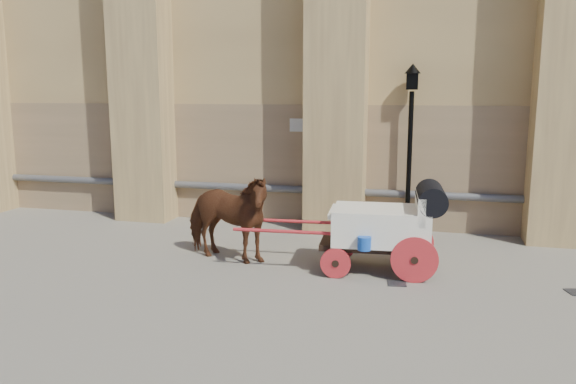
# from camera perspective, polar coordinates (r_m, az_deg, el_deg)

# --- Properties ---
(ground) EXTENTS (90.00, 90.00, 0.00)m
(ground) POSITION_cam_1_polar(r_m,az_deg,el_deg) (10.20, 6.98, -8.92)
(ground) COLOR slate
(ground) RESTS_ON ground
(horse) EXTENTS (2.28, 1.45, 1.78)m
(horse) POSITION_cam_1_polar(r_m,az_deg,el_deg) (11.11, -6.29, -2.54)
(horse) COLOR brown
(horse) RESTS_ON ground
(carriage) EXTENTS (3.92, 1.45, 1.69)m
(carriage) POSITION_cam_1_polar(r_m,az_deg,el_deg) (10.55, 10.15, -3.20)
(carriage) COLOR black
(carriage) RESTS_ON ground
(street_lamp) EXTENTS (0.37, 0.37, 3.94)m
(street_lamp) POSITION_cam_1_polar(r_m,az_deg,el_deg) (13.35, 12.28, 4.74)
(street_lamp) COLOR black
(street_lamp) RESTS_ON ground
(drain_grate_near) EXTENTS (0.36, 0.36, 0.01)m
(drain_grate_near) POSITION_cam_1_polar(r_m,az_deg,el_deg) (10.15, 10.99, -9.09)
(drain_grate_near) COLOR black
(drain_grate_near) RESTS_ON ground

